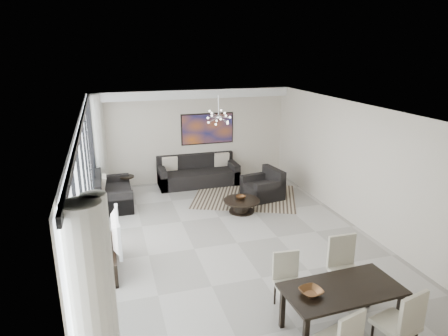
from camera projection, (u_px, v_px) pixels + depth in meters
name	position (u px, v px, depth m)	size (l,w,h in m)	color
room_shell	(258.00, 178.00, 8.44)	(6.00, 9.00, 2.90)	#A8A39B
window_wall	(94.00, 193.00, 7.52)	(0.37, 8.95, 2.90)	silver
soffit	(192.00, 94.00, 11.86)	(5.98, 0.40, 0.26)	white
painting	(208.00, 129.00, 12.48)	(1.68, 0.04, 0.98)	#BC591A
chandelier	(219.00, 117.00, 10.42)	(0.66, 0.66, 0.71)	silver
rug	(245.00, 196.00, 11.42)	(2.83, 2.18, 0.01)	black
coffee_table	(242.00, 205.00, 10.33)	(0.94, 0.94, 0.33)	black
bowl_coffee	(241.00, 197.00, 10.34)	(0.26, 0.26, 0.08)	brown
sofa_main	(198.00, 175.00, 12.40)	(2.44, 1.00, 0.89)	black
loveseat	(112.00, 195.00, 10.74)	(0.95, 1.68, 0.84)	black
armchair	(264.00, 188.00, 11.29)	(1.07, 1.12, 0.82)	black
side_table	(127.00, 182.00, 11.49)	(0.41, 0.41, 0.56)	black
tv_console	(106.00, 259.00, 7.63)	(0.41, 1.45, 0.45)	black
television	(112.00, 232.00, 7.49)	(1.16, 0.15, 0.67)	gray
dining_table	(342.00, 293.00, 5.87)	(1.80, 0.95, 0.73)	black
dining_chair_se	(403.00, 321.00, 5.30)	(0.60, 0.60, 1.09)	beige
dining_chair_nw	(287.00, 277.00, 6.46)	(0.47, 0.47, 0.95)	beige
dining_chair_ne	(344.00, 263.00, 6.71)	(0.51, 0.51, 1.10)	beige
bowl_dining	(311.00, 292.00, 5.68)	(0.32, 0.32, 0.08)	brown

